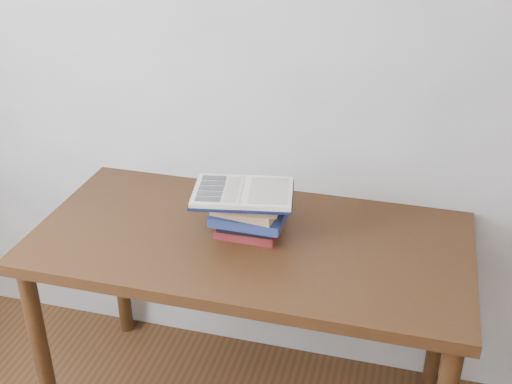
% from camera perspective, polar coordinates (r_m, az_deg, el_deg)
% --- Properties ---
extents(desk, '(1.48, 0.74, 0.79)m').
position_cam_1_polar(desk, '(2.23, -0.53, -6.11)').
color(desk, '#3F1E0F').
rests_on(desk, ground).
extents(book_stack, '(0.24, 0.20, 0.15)m').
position_cam_1_polar(book_stack, '(2.15, -0.63, -2.03)').
color(book_stack, maroon).
rests_on(book_stack, desk).
extents(open_book, '(0.37, 0.29, 0.03)m').
position_cam_1_polar(open_book, '(2.10, -1.15, -0.08)').
color(open_book, black).
rests_on(open_book, book_stack).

